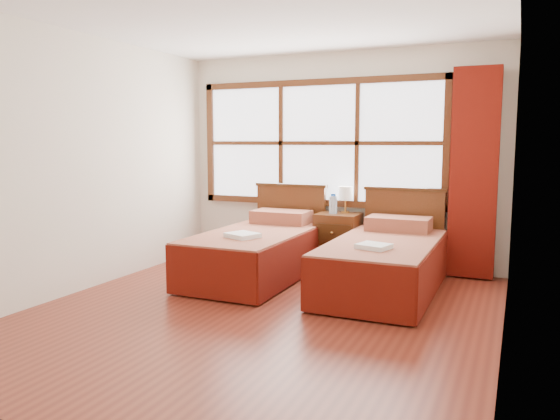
% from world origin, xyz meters
% --- Properties ---
extents(floor, '(4.50, 4.50, 0.00)m').
position_xyz_m(floor, '(0.00, 0.00, 0.00)').
color(floor, maroon).
rests_on(floor, ground).
extents(ceiling, '(4.50, 4.50, 0.00)m').
position_xyz_m(ceiling, '(0.00, 0.00, 2.60)').
color(ceiling, white).
rests_on(ceiling, wall_back).
extents(wall_back, '(4.00, 0.00, 4.00)m').
position_xyz_m(wall_back, '(0.00, 2.25, 1.30)').
color(wall_back, silver).
rests_on(wall_back, floor).
extents(wall_left, '(0.00, 4.50, 4.50)m').
position_xyz_m(wall_left, '(-2.00, 0.00, 1.30)').
color(wall_left, silver).
rests_on(wall_left, floor).
extents(wall_right, '(0.00, 4.50, 4.50)m').
position_xyz_m(wall_right, '(2.00, 0.00, 1.30)').
color(wall_right, silver).
rests_on(wall_right, floor).
extents(window, '(3.16, 0.06, 1.56)m').
position_xyz_m(window, '(-0.25, 2.21, 1.50)').
color(window, white).
rests_on(window, wall_back).
extents(curtain, '(0.50, 0.16, 2.30)m').
position_xyz_m(curtain, '(1.60, 2.11, 1.17)').
color(curtain, maroon).
rests_on(curtain, wall_back).
extents(bed_left, '(1.02, 2.04, 0.99)m').
position_xyz_m(bed_left, '(-0.59, 1.20, 0.30)').
color(bed_left, '#3D210C').
rests_on(bed_left, floor).
extents(bed_right, '(1.02, 2.04, 0.99)m').
position_xyz_m(bed_right, '(0.85, 1.20, 0.30)').
color(bed_right, '#3D210C').
rests_on(bed_right, floor).
extents(nightstand, '(0.50, 0.49, 0.66)m').
position_xyz_m(nightstand, '(0.09, 1.99, 0.33)').
color(nightstand, '#512811').
rests_on(nightstand, floor).
extents(towels_left, '(0.38, 0.36, 0.05)m').
position_xyz_m(towels_left, '(-0.55, 0.74, 0.55)').
color(towels_left, white).
rests_on(towels_left, bed_left).
extents(towels_right, '(0.34, 0.31, 0.04)m').
position_xyz_m(towels_right, '(0.85, 0.70, 0.55)').
color(towels_right, white).
rests_on(towels_right, bed_right).
extents(lamp, '(0.16, 0.16, 0.32)m').
position_xyz_m(lamp, '(0.14, 2.11, 0.89)').
color(lamp, '#C28C3E').
rests_on(lamp, nightstand).
extents(bottle_near, '(0.06, 0.06, 0.24)m').
position_xyz_m(bottle_near, '(0.02, 1.94, 0.77)').
color(bottle_near, '#A2BAD0').
rests_on(bottle_near, nightstand).
extents(bottle_far, '(0.06, 0.06, 0.24)m').
position_xyz_m(bottle_far, '(0.05, 1.96, 0.77)').
color(bottle_far, '#A2BAD0').
rests_on(bottle_far, nightstand).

